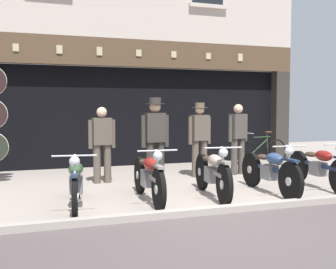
{
  "coord_description": "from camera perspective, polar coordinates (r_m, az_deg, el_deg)",
  "views": [
    {
      "loc": [
        -2.7,
        -5.27,
        1.56
      ],
      "look_at": [
        0.05,
        2.76,
        0.99
      ],
      "focal_mm": 43.59,
      "sensor_mm": 36.0,
      "label": 1
    }
  ],
  "objects": [
    {
      "name": "salesman_right",
      "position": [
        9.13,
        4.45,
        -0.2
      ],
      "size": [
        0.56,
        0.34,
        1.66
      ],
      "rotation": [
        0.0,
        0.0,
        3.26
      ],
      "color": "brown",
      "rests_on": "ground"
    },
    {
      "name": "motorcycle_center",
      "position": [
        7.13,
        6.23,
        -5.25
      ],
      "size": [
        0.62,
        1.98,
        0.93
      ],
      "rotation": [
        0.0,
        0.0,
        3.0
      ],
      "color": "black",
      "rests_on": "ground"
    },
    {
      "name": "shop_facade",
      "position": [
        12.54,
        -6.51,
        4.94
      ],
      "size": [
        9.55,
        4.42,
        6.83
      ],
      "color": "black",
      "rests_on": "ground"
    },
    {
      "name": "assistant_far_right",
      "position": [
        9.56,
        9.75,
        -0.14
      ],
      "size": [
        0.55,
        0.31,
        1.63
      ],
      "rotation": [
        0.0,
        0.0,
        3.39
      ],
      "color": "#47423D",
      "rests_on": "ground"
    },
    {
      "name": "motorcycle_center_right",
      "position": [
        7.6,
        14.07,
        -4.79
      ],
      "size": [
        0.62,
        2.02,
        0.93
      ],
      "rotation": [
        0.0,
        0.0,
        3.1
      ],
      "color": "black",
      "rests_on": "ground"
    },
    {
      "name": "motorcycle_center_left",
      "position": [
        6.77,
        -2.73,
        -5.77
      ],
      "size": [
        0.62,
        2.0,
        0.92
      ],
      "rotation": [
        0.0,
        0.0,
        3.09
      ],
      "color": "black",
      "rests_on": "ground"
    },
    {
      "name": "leaning_bicycle",
      "position": [
        10.9,
        12.99,
        -2.45
      ],
      "size": [
        1.75,
        0.56,
        0.95
      ],
      "rotation": [
        0.0,
        0.0,
        1.78
      ],
      "color": "black",
      "rests_on": "ground"
    },
    {
      "name": "advert_board_far",
      "position": [
        12.42,
        11.91,
        3.67
      ],
      "size": [
        0.68,
        0.03,
        1.06
      ],
      "color": "silver"
    },
    {
      "name": "motorcycle_left",
      "position": [
        6.52,
        -12.71,
        -6.38
      ],
      "size": [
        0.62,
        2.01,
        0.9
      ],
      "rotation": [
        0.0,
        0.0,
        3.01
      ],
      "color": "black",
      "rests_on": "ground"
    },
    {
      "name": "shopkeeper_center",
      "position": [
        7.97,
        -1.81,
        -0.3
      ],
      "size": [
        0.56,
        0.37,
        1.74
      ],
      "rotation": [
        0.0,
        0.0,
        3.16
      ],
      "color": "#38332D",
      "rests_on": "ground"
    },
    {
      "name": "motorcycle_right",
      "position": [
        8.39,
        20.34,
        -4.17
      ],
      "size": [
        0.62,
        2.05,
        0.92
      ],
      "rotation": [
        0.0,
        0.0,
        3.04
      ],
      "color": "black",
      "rests_on": "ground"
    },
    {
      "name": "advert_board_near",
      "position": [
        11.89,
        7.24,
        3.8
      ],
      "size": [
        0.73,
        0.03,
        1.0
      ],
      "color": "silver"
    },
    {
      "name": "ground",
      "position": [
        5.31,
        12.99,
        -13.76
      ],
      "size": [
        21.25,
        22.0,
        0.18
      ],
      "color": "#A19387"
    },
    {
      "name": "salesman_left",
      "position": [
        8.46,
        -9.21,
        -0.93
      ],
      "size": [
        0.56,
        0.26,
        1.56
      ],
      "rotation": [
        0.0,
        0.0,
        3.21
      ],
      "color": "brown",
      "rests_on": "ground"
    }
  ]
}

